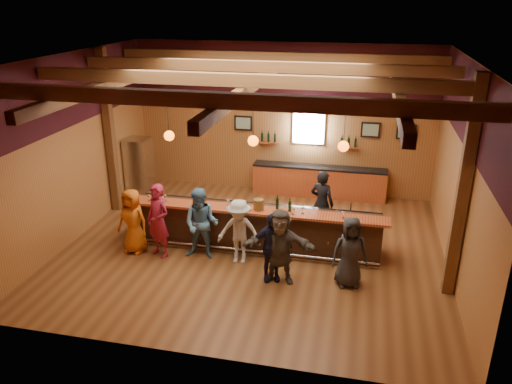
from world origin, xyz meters
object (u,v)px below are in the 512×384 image
Objects in this scene: customer_redvest at (158,221)px; customer_denim at (201,224)px; ice_bucket at (259,205)px; customer_orange at (133,221)px; customer_navy at (271,247)px; customer_brown at (280,246)px; bartender at (322,203)px; customer_white at (239,232)px; bottle_a at (277,204)px; customer_dark at (350,252)px; back_bar_cabinet at (319,181)px; stainless_fridge at (140,168)px; bar_counter at (255,226)px.

customer_redvest is 1.01m from customer_denim.
ice_bucket is at bearing 21.91° from customer_denim.
customer_redvest is at bearing 4.91° from customer_orange.
customer_navy is at bearing -65.53° from ice_bucket.
customer_brown is 2.52m from bartender.
customer_orange reaches higher than customer_white.
customer_orange is 4.78× the size of bottle_a.
customer_redvest is 1.91m from customer_white.
customer_brown reaches higher than customer_white.
customer_white is 5.92× the size of ice_bucket.
customer_denim is 0.90m from customer_white.
customer_dark is at bearing -24.53° from ice_bucket.
customer_orange is at bearing 178.95° from customer_white.
stainless_fridge is (-5.30, -1.12, 0.42)m from back_bar_cabinet.
customer_brown reaches higher than back_bar_cabinet.
ice_bucket is at bearing 141.13° from customer_dark.
back_bar_cabinet is 5.06m from customer_navy.
customer_dark is (5.06, -0.41, -0.02)m from customer_orange.
customer_dark is (6.42, -3.77, -0.12)m from stainless_fridge.
bar_counter is at bearing 37.55° from customer_denim.
customer_dark is 4.68× the size of bottle_a.
stainless_fridge reaches higher than customer_dark.
customer_navy reaches higher than bottle_a.
stainless_fridge is at bearing 5.98° from bartender.
customer_redvest is 2.98m from customer_brown.
stainless_fridge is at bearing -168.07° from back_bar_cabinet.
customer_denim is (3.04, -3.29, -0.04)m from stainless_fridge.
ice_bucket is at bearing 56.49° from customer_white.
customer_dark is at bearing 19.53° from customer_redvest.
bottle_a is (-0.62, -3.75, 0.76)m from back_bar_cabinet.
customer_brown is (0.85, -1.47, 0.31)m from bar_counter.
back_bar_cabinet is (1.18, 3.57, -0.05)m from bar_counter.
bartender reaches higher than customer_brown.
customer_redvest is at bearing -59.22° from stainless_fridge.
customer_orange is 0.92× the size of bartender.
back_bar_cabinet is at bearing 11.93° from stainless_fridge.
customer_denim is 3.15m from bartender.
back_bar_cabinet is 5.02m from customer_dark.
customer_white is at bearing 26.75° from customer_redvest.
back_bar_cabinet is 2.60× the size of customer_white.
customer_navy is (2.75, -0.49, -0.11)m from customer_redvest.
bartender is (2.58, 1.80, 0.01)m from customer_denim.
customer_redvest is at bearing 161.03° from customer_dark.
customer_denim is at bearing -47.30° from stainless_fridge.
customer_white is (-0.18, -0.88, 0.25)m from bar_counter.
customer_white is 1.02m from customer_navy.
stainless_fridge reaches higher than customer_redvest.
customer_orange is (-2.75, -0.91, 0.27)m from bar_counter.
customer_dark reaches higher than bar_counter.
bar_counter is 0.93m from customer_white.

